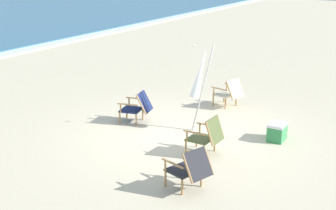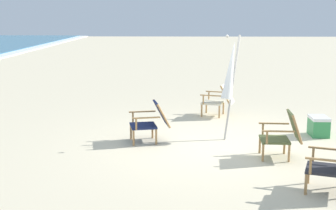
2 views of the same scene
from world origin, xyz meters
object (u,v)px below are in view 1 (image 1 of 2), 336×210
Objects in this scene: beach_chair_front_left at (230,92)px; beach_chair_front_right at (190,168)px; beach_chair_mid_center at (137,106)px; cooler_box at (277,132)px; beach_chair_far_center at (207,135)px; umbrella_furled_white at (200,74)px.

beach_chair_front_left is 0.98× the size of beach_chair_front_right.
beach_chair_mid_center is at bearing 46.98° from beach_chair_front_right.
cooler_box is (-1.80, -1.87, -0.22)m from beach_chair_front_left.
beach_chair_front_right is at bearing -165.74° from beach_chair_far_center.
cooler_box is at bearing -83.80° from umbrella_furled_white.
beach_chair_far_center is (-3.30, -0.83, 0.01)m from beach_chair_front_left.
beach_chair_mid_center reaches higher than cooler_box.
beach_chair_far_center is at bearing 14.26° from beach_chair_front_right.
beach_chair_far_center is at bearing 145.31° from cooler_box.
beach_chair_far_center is 0.40× the size of umbrella_furled_white.
beach_chair_front_left is at bearing 1.11° from umbrella_furled_white.
beach_chair_front_left is 0.42× the size of umbrella_furled_white.
beach_chair_far_center is 1.67× the size of cooler_box.
beach_chair_front_right is 1.62m from beach_chair_far_center.
beach_chair_front_left is 2.61m from cooler_box.
beach_chair_mid_center is 3.73m from beach_chair_front_right.
cooler_box is at bearing -11.74° from beach_chair_front_right.
beach_chair_far_center reaches higher than beach_chair_front_left.
beach_chair_mid_center is 0.95× the size of beach_chair_front_right.
cooler_box is at bearing -34.69° from beach_chair_far_center.
beach_chair_front_right is at bearing -157.44° from umbrella_furled_white.
umbrella_furled_white is (0.33, -1.54, 0.92)m from beach_chair_mid_center.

